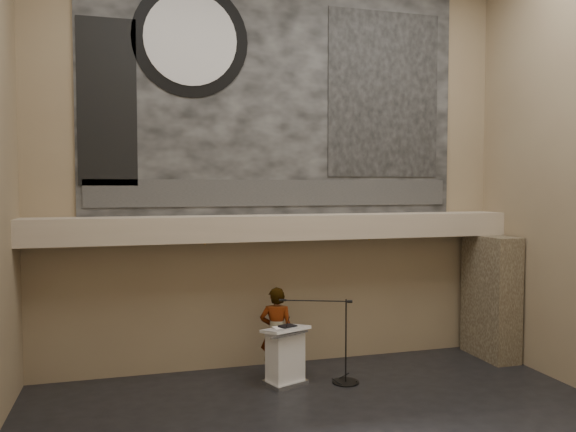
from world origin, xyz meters
name	(u,v)px	position (x,y,z in m)	size (l,w,h in m)	color
wall_back	(278,164)	(0.00, 4.00, 4.25)	(10.00, 0.02, 8.50)	#836E53
wall_front	(556,123)	(0.00, -4.00, 4.25)	(10.00, 0.02, 8.50)	#836E53
soffit	(283,227)	(0.00, 3.60, 2.95)	(10.00, 0.80, 0.50)	tan
sprinkler_left	(205,243)	(-1.60, 3.55, 2.67)	(0.04, 0.04, 0.06)	#B2893D
sprinkler_right	(369,239)	(1.90, 3.55, 2.67)	(0.04, 0.04, 0.06)	#B2893D
banner	(278,95)	(0.00, 3.97, 5.70)	(8.00, 0.05, 5.00)	black
banner_text_strip	(279,193)	(0.00, 3.93, 3.65)	(7.76, 0.02, 0.55)	#2E2E2E
banner_clock_rim	(191,39)	(-1.80, 3.93, 6.70)	(2.30, 2.30, 0.02)	black
banner_clock_face	(191,39)	(-1.80, 3.91, 6.70)	(1.84, 1.84, 0.02)	silver
banner_building_print	(384,95)	(2.40, 3.93, 5.80)	(2.60, 0.02, 3.60)	black
banner_brick_print	(107,102)	(-3.40, 3.93, 5.40)	(1.10, 0.02, 3.20)	black
stone_pier	(491,297)	(4.65, 3.15, 1.35)	(0.60, 1.40, 2.70)	#473B2B
lectern	(285,356)	(-0.19, 2.72, 0.55)	(0.96, 0.83, 1.14)	silver
binder	(288,326)	(-0.14, 2.72, 1.12)	(0.30, 0.24, 0.04)	black
papers	(280,328)	(-0.30, 2.71, 1.10)	(0.21, 0.29, 0.01)	white
speaker_person	(276,332)	(-0.25, 3.15, 0.90)	(0.66, 0.43, 1.80)	silver
mic_stand	(343,370)	(0.91, 2.50, 0.26)	(1.46, 0.74, 1.63)	black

